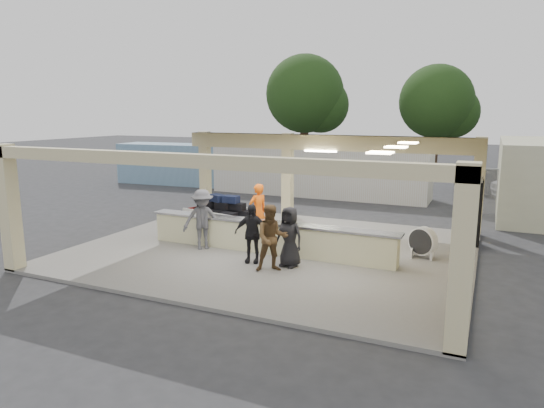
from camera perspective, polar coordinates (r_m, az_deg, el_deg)
The scene contains 15 objects.
ground at distance 15.63m, azimuth 0.22°, elevation -5.54°, with size 120.00×120.00×0.00m, color #2B2B2E.
pavilion at distance 15.82m, azimuth 1.91°, elevation -0.32°, with size 12.01×10.00×3.55m.
baggage_counter at distance 15.04m, azimuth -0.56°, elevation -3.88°, with size 8.20×0.58×0.98m.
luggage_cart at distance 17.44m, azimuth -5.99°, elevation -0.97°, with size 2.62×1.91×1.39m.
drum_fan at distance 15.12m, azimuth 17.31°, elevation -4.23°, with size 0.89×0.60×0.94m.
baggage_handler at distance 16.52m, azimuth -1.67°, elevation -0.88°, with size 0.70×0.38×1.91m, color #E9560C.
passenger_a at distance 13.19m, azimuth -0.02°, elevation -4.03°, with size 0.89×0.39×1.84m, color brown.
passenger_b at distance 13.96m, azimuth -2.41°, elevation -3.47°, with size 1.01×0.37×1.72m, color black.
passenger_c at distance 15.45m, azimuth -8.19°, elevation -1.80°, with size 1.23×0.43×1.91m, color #47474B.
passenger_d at distance 13.59m, azimuth 2.05°, elevation -3.87°, with size 0.84×0.34×1.71m, color black.
car_dark at distance 28.07m, azimuth 24.74°, elevation 2.22°, with size 1.48×4.20×1.40m, color black.
container_white at distance 25.98m, azimuth 5.45°, elevation 3.78°, with size 11.57×2.31×2.51m, color silver.
container_blue at distance 30.25m, azimuth -9.38°, elevation 4.61°, with size 9.43×2.26×2.45m, color #769FBC.
tree_left at distance 40.31m, azimuth 4.39°, elevation 12.43°, with size 6.60×6.30×9.00m.
tree_mid at distance 40.04m, azimuth 19.23°, elevation 10.99°, with size 6.00×5.60×8.00m.
Camera 1 is at (6.13, -13.70, 4.38)m, focal length 32.00 mm.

